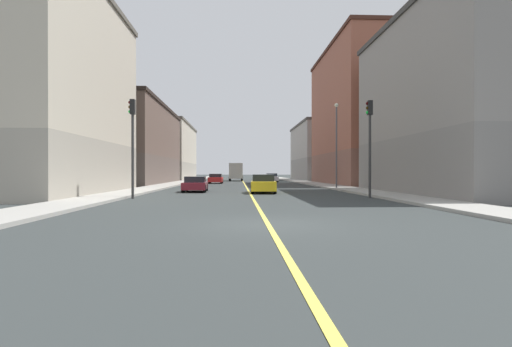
{
  "coord_description": "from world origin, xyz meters",
  "views": [
    {
      "loc": [
        -0.95,
        -12.73,
        1.65
      ],
      "look_at": [
        0.95,
        28.76,
        1.44
      ],
      "focal_mm": 28.73,
      "sensor_mm": 36.0,
      "label": 1
    }
  ],
  "objects_px": {
    "building_left_mid": "(366,116)",
    "box_truck": "(236,172)",
    "car_yellow": "(263,184)",
    "car_red": "(216,179)",
    "building_right_distant": "(165,152)",
    "car_white": "(272,178)",
    "street_lamp_left_near": "(336,137)",
    "traffic_light_left_near": "(370,135)",
    "building_right_corner": "(34,92)",
    "building_left_near": "(467,104)",
    "traffic_light_right_near": "(132,134)",
    "car_maroon": "(195,184)",
    "building_left_far": "(324,152)",
    "building_right_midblock": "(128,145)"
  },
  "relations": [
    {
      "from": "traffic_light_left_near",
      "to": "building_right_distant",
      "type": "bearing_deg",
      "value": 111.42
    },
    {
      "from": "building_left_mid",
      "to": "car_red",
      "type": "height_order",
      "value": "building_left_mid"
    },
    {
      "from": "building_left_far",
      "to": "building_right_midblock",
      "type": "height_order",
      "value": "building_left_far"
    },
    {
      "from": "building_right_corner",
      "to": "traffic_light_left_near",
      "type": "height_order",
      "value": "building_right_corner"
    },
    {
      "from": "building_right_distant",
      "to": "car_maroon",
      "type": "relative_size",
      "value": 5.64
    },
    {
      "from": "building_left_far",
      "to": "building_right_corner",
      "type": "relative_size",
      "value": 1.17
    },
    {
      "from": "building_left_near",
      "to": "traffic_light_right_near",
      "type": "distance_m",
      "value": 23.15
    },
    {
      "from": "building_right_distant",
      "to": "car_white",
      "type": "distance_m",
      "value": 27.84
    },
    {
      "from": "building_right_corner",
      "to": "street_lamp_left_near",
      "type": "relative_size",
      "value": 2.32
    },
    {
      "from": "building_left_near",
      "to": "car_yellow",
      "type": "height_order",
      "value": "building_left_near"
    },
    {
      "from": "building_left_mid",
      "to": "street_lamp_left_near",
      "type": "xyz_separation_m",
      "value": [
        -7.2,
        -13.73,
        -3.8
      ]
    },
    {
      "from": "car_yellow",
      "to": "box_truck",
      "type": "distance_m",
      "value": 39.99
    },
    {
      "from": "building_left_mid",
      "to": "car_white",
      "type": "height_order",
      "value": "building_left_mid"
    },
    {
      "from": "building_right_corner",
      "to": "building_left_near",
      "type": "bearing_deg",
      "value": -2.61
    },
    {
      "from": "car_white",
      "to": "building_left_mid",
      "type": "bearing_deg",
      "value": -49.07
    },
    {
      "from": "traffic_light_right_near",
      "to": "car_red",
      "type": "relative_size",
      "value": 1.4
    },
    {
      "from": "car_yellow",
      "to": "box_truck",
      "type": "relative_size",
      "value": 0.63
    },
    {
      "from": "building_right_distant",
      "to": "car_maroon",
      "type": "xyz_separation_m",
      "value": [
        11.11,
        -49.59,
        -4.95
      ]
    },
    {
      "from": "building_right_midblock",
      "to": "car_red",
      "type": "xyz_separation_m",
      "value": [
        11.55,
        0.97,
        -4.58
      ]
    },
    {
      "from": "building_right_midblock",
      "to": "car_white",
      "type": "xyz_separation_m",
      "value": [
        19.9,
        8.77,
        -4.56
      ]
    },
    {
      "from": "car_maroon",
      "to": "car_white",
      "type": "bearing_deg",
      "value": 74.05
    },
    {
      "from": "building_left_mid",
      "to": "building_right_corner",
      "type": "distance_m",
      "value": 37.65
    },
    {
      "from": "box_truck",
      "to": "building_right_distant",
      "type": "bearing_deg",
      "value": 140.74
    },
    {
      "from": "building_left_far",
      "to": "car_maroon",
      "type": "distance_m",
      "value": 47.76
    },
    {
      "from": "building_right_distant",
      "to": "car_white",
      "type": "bearing_deg",
      "value": -43.42
    },
    {
      "from": "building_left_mid",
      "to": "car_red",
      "type": "xyz_separation_m",
      "value": [
        -19.37,
        4.91,
        -8.01
      ]
    },
    {
      "from": "building_right_distant",
      "to": "car_yellow",
      "type": "distance_m",
      "value": 54.37
    },
    {
      "from": "building_left_mid",
      "to": "building_right_midblock",
      "type": "height_order",
      "value": "building_left_mid"
    },
    {
      "from": "building_right_corner",
      "to": "traffic_light_right_near",
      "type": "xyz_separation_m",
      "value": [
        8.18,
        -4.92,
        -3.45
      ]
    },
    {
      "from": "building_left_near",
      "to": "building_right_corner",
      "type": "distance_m",
      "value": 30.97
    },
    {
      "from": "street_lamp_left_near",
      "to": "car_red",
      "type": "xyz_separation_m",
      "value": [
        -12.17,
        18.63,
        -4.2
      ]
    },
    {
      "from": "building_right_corner",
      "to": "car_white",
      "type": "bearing_deg",
      "value": 59.76
    },
    {
      "from": "building_right_corner",
      "to": "car_red",
      "type": "relative_size",
      "value": 4.24
    },
    {
      "from": "building_left_near",
      "to": "street_lamp_left_near",
      "type": "relative_size",
      "value": 2.41
    },
    {
      "from": "building_left_near",
      "to": "box_truck",
      "type": "bearing_deg",
      "value": 111.3
    },
    {
      "from": "building_left_far",
      "to": "car_white",
      "type": "bearing_deg",
      "value": -131.51
    },
    {
      "from": "traffic_light_left_near",
      "to": "car_yellow",
      "type": "distance_m",
      "value": 9.42
    },
    {
      "from": "building_right_corner",
      "to": "box_truck",
      "type": "distance_m",
      "value": 44.08
    },
    {
      "from": "building_left_mid",
      "to": "building_right_distant",
      "type": "bearing_deg",
      "value": 134.43
    },
    {
      "from": "street_lamp_left_near",
      "to": "car_maroon",
      "type": "height_order",
      "value": "street_lamp_left_near"
    },
    {
      "from": "building_left_near",
      "to": "building_right_distant",
      "type": "relative_size",
      "value": 0.74
    },
    {
      "from": "building_left_mid",
      "to": "box_truck",
      "type": "height_order",
      "value": "building_left_mid"
    },
    {
      "from": "building_left_mid",
      "to": "box_truck",
      "type": "relative_size",
      "value": 3.0
    },
    {
      "from": "street_lamp_left_near",
      "to": "car_white",
      "type": "xyz_separation_m",
      "value": [
        -3.82,
        26.43,
        -4.18
      ]
    },
    {
      "from": "building_right_midblock",
      "to": "car_red",
      "type": "height_order",
      "value": "building_right_midblock"
    },
    {
      "from": "building_right_midblock",
      "to": "building_right_distant",
      "type": "height_order",
      "value": "building_right_distant"
    },
    {
      "from": "building_right_midblock",
      "to": "car_yellow",
      "type": "xyz_separation_m",
      "value": [
        16.5,
        -23.97,
        -4.54
      ]
    },
    {
      "from": "building_right_midblock",
      "to": "street_lamp_left_near",
      "type": "height_order",
      "value": "building_right_midblock"
    },
    {
      "from": "building_right_corner",
      "to": "car_white",
      "type": "relative_size",
      "value": 4.47
    },
    {
      "from": "car_white",
      "to": "car_red",
      "type": "distance_m",
      "value": 11.43
    }
  ]
}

